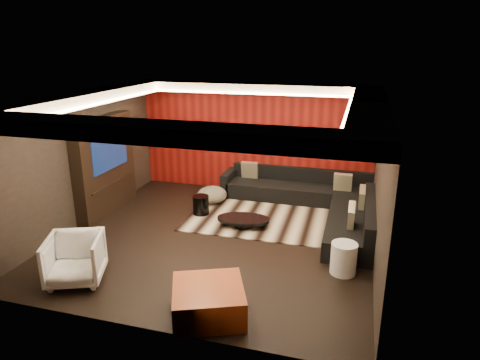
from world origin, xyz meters
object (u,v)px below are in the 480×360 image
(armchair, at_px, (75,259))
(white_side_table, at_px, (344,258))
(sectional_sofa, at_px, (315,202))
(coffee_table, at_px, (243,222))
(orange_ottoman, at_px, (208,301))
(drum_stool, at_px, (201,205))

(armchair, bearing_deg, white_side_table, -2.87)
(sectional_sofa, bearing_deg, white_side_table, -73.55)
(white_side_table, height_order, armchair, armchair)
(white_side_table, bearing_deg, armchair, -160.68)
(sectional_sofa, bearing_deg, armchair, -130.08)
(coffee_table, distance_m, sectional_sofa, 1.85)
(orange_ottoman, distance_m, armchair, 2.41)
(sectional_sofa, bearing_deg, coffee_table, -137.70)
(drum_stool, xyz_separation_m, white_side_table, (3.24, -1.74, 0.04))
(sectional_sofa, bearing_deg, orange_ottoman, -103.42)
(white_side_table, distance_m, armchair, 4.43)
(orange_ottoman, distance_m, sectional_sofa, 4.44)
(armchair, height_order, sectional_sofa, armchair)
(drum_stool, relative_size, sectional_sofa, 0.12)
(drum_stool, relative_size, orange_ottoman, 0.43)
(coffee_table, xyz_separation_m, white_side_table, (2.13, -1.35, 0.16))
(orange_ottoman, xyz_separation_m, sectional_sofa, (1.03, 4.31, 0.04))
(coffee_table, relative_size, armchair, 1.29)
(drum_stool, relative_size, white_side_table, 0.79)
(white_side_table, bearing_deg, orange_ottoman, -136.21)
(drum_stool, relative_size, armchair, 0.50)
(drum_stool, height_order, armchair, armchair)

